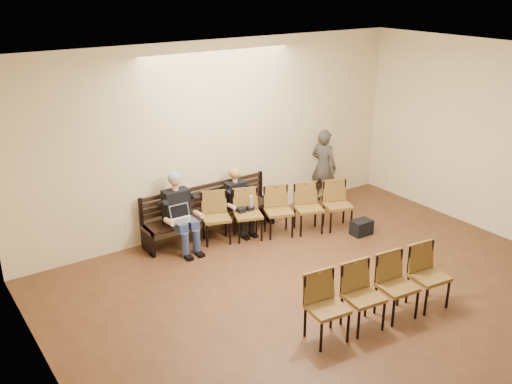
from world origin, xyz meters
The scene contains 11 objects.
ground centered at (0.00, 0.00, 0.00)m, with size 10.00×10.00×0.00m, color brown.
room_walls centered at (0.00, 0.79, 2.54)m, with size 8.02×10.01×3.51m.
bench centered at (-0.43, 4.65, 0.23)m, with size 2.60×0.90×0.45m, color black.
seated_man centered at (-1.12, 4.53, 0.68)m, with size 0.57×0.79×1.37m, color black, non-canonical shape.
seated_woman centered at (0.11, 4.53, 0.55)m, with size 0.47×0.65×1.09m, color black, non-canonical shape.
laptop centered at (-1.14, 4.31, 0.58)m, with size 0.36×0.28×0.26m, color #BABABE.
water_bottle centered at (0.20, 4.23, 0.56)m, with size 0.07×0.07×0.23m, color silver.
bag centered at (1.91, 3.10, 0.14)m, with size 0.38×0.26×0.28m, color black.
passerby centered at (2.37, 4.75, 0.91)m, with size 0.67×0.44×1.82m, color #39332E.
chair_row_front centered at (0.63, 3.96, 0.46)m, with size 2.82×0.50×0.92m, color brown.
chair_row_back centered at (0.09, 0.88, 0.47)m, with size 2.27×0.51×0.93m, color brown.
Camera 1 is at (-5.16, -3.78, 4.56)m, focal length 40.00 mm.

